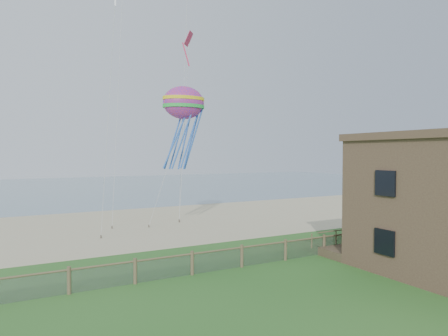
{
  "coord_description": "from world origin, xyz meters",
  "views": [
    {
      "loc": [
        -11.29,
        -12.8,
        6.27
      ],
      "look_at": [
        -0.04,
        8.0,
        5.45
      ],
      "focal_mm": 32.0,
      "sensor_mm": 36.0,
      "label": 1
    }
  ],
  "objects": [
    {
      "name": "sand_beach",
      "position": [
        0.0,
        22.0,
        0.0
      ],
      "size": [
        72.0,
        20.0,
        0.02
      ],
      "primitive_type": "cube",
      "color": "tan",
      "rests_on": "ground"
    },
    {
      "name": "kite_red",
      "position": [
        1.65,
        17.12,
        14.93
      ],
      "size": [
        2.03,
        1.96,
        2.5
      ],
      "primitive_type": null,
      "rotation": [
        0.44,
        0.0,
        0.88
      ],
      "color": "#D2254B"
    },
    {
      "name": "octopus_kite",
      "position": [
        1.16,
        17.02,
        8.55
      ],
      "size": [
        4.18,
        3.64,
        7.19
      ],
      "primitive_type": null,
      "rotation": [
        0.0,
        0.0,
        -0.41
      ],
      "color": "#FF3D28"
    },
    {
      "name": "picnic_table",
      "position": [
        6.92,
        4.07,
        0.38
      ],
      "size": [
        2.09,
        1.77,
        0.76
      ],
      "primitive_type": null,
      "rotation": [
        0.0,
        0.0,
        -0.25
      ],
      "color": "brown",
      "rests_on": "ground"
    },
    {
      "name": "motel_deck",
      "position": [
        13.0,
        5.0,
        0.25
      ],
      "size": [
        15.0,
        2.0,
        0.5
      ],
      "primitive_type": "cube",
      "color": "brown",
      "rests_on": "ground"
    },
    {
      "name": "ground",
      "position": [
        0.0,
        0.0,
        0.0
      ],
      "size": [
        160.0,
        160.0,
        0.0
      ],
      "primitive_type": "plane",
      "color": "#255C1F",
      "rests_on": "ground"
    },
    {
      "name": "ocean",
      "position": [
        0.0,
        66.0,
        0.0
      ],
      "size": [
        160.0,
        68.0,
        0.02
      ],
      "primitive_type": "cube",
      "color": "slate",
      "rests_on": "ground"
    },
    {
      "name": "chainlink_fence",
      "position": [
        0.0,
        6.0,
        0.55
      ],
      "size": [
        36.2,
        0.2,
        1.25
      ],
      "primitive_type": null,
      "color": "brown",
      "rests_on": "ground"
    }
  ]
}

